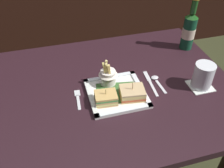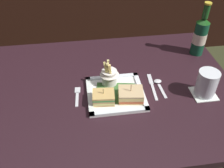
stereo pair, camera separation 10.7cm
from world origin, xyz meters
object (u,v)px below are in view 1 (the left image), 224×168
Objects in this scene: sandwich_half_left at (106,98)px; fork at (78,98)px; square_plate at (116,93)px; fries_cup at (108,75)px; knife at (150,82)px; beer_bottle at (189,30)px; spoon at (156,80)px; sandwich_half_right at (132,93)px; water_glass at (203,77)px; dining_table at (108,113)px.

fork is (-0.11, 0.06, -0.03)m from sandwich_half_left.
square_plate is 0.07m from sandwich_half_left.
fries_cup reaches higher than knife.
square_plate is 1.34× the size of knife.
beer_bottle reaches higher than spoon.
fork is at bearing -176.79° from spoon.
sandwich_half_right is at bearing -145.57° from knife.
sandwich_half_left is 0.24m from knife.
water_glass is at bearing -16.65° from fries_cup.
fries_cup is at bearing 70.56° from dining_table.
fries_cup is (0.04, 0.11, 0.03)m from sandwich_half_left.
sandwich_half_right is 0.14m from fries_cup.
sandwich_half_left is 0.53× the size of knife.
sandwich_half_right reaches higher than square_plate.
water_glass is at bearing -14.15° from dining_table.
beer_bottle is 0.36m from spoon.
sandwich_half_left is at bearing -30.21° from fork.
beer_bottle is at bearing 37.26° from knife.
knife is (0.19, -0.03, -0.06)m from fries_cup.
sandwich_half_left is at bearing -109.21° from fries_cup.
water_glass is 0.90× the size of spoon.
fork is 0.33m from knife.
water_glass reaches higher than sandwich_half_right.
square_plate is at bearing -150.64° from beer_bottle.
knife is at bearing 19.12° from sandwich_half_left.
spoon is at bearing 29.44° from sandwich_half_right.
dining_table is 9.11× the size of spoon.
knife is at bearing 157.25° from water_glass.
square_plate is at bearing -167.79° from knife.
sandwich_half_left is at bearing -109.17° from dining_table.
fork is (-0.16, 0.02, -0.01)m from square_plate.
water_glass is at bearing -1.24° from sandwich_half_right.
water_glass reaches higher than square_plate.
water_glass is 0.63× the size of knife.
knife is 1.44× the size of spoon.
fries_cup is at bearing -158.15° from beer_bottle.
sandwich_half_right is (0.08, -0.09, 0.19)m from dining_table.
sandwich_half_right is at bearing -0.00° from sandwich_half_left.
square_plate is at bearing 143.35° from sandwich_half_right.
sandwich_half_right is 0.23m from fork.
square_plate is 0.21m from spoon.
square_plate is 0.09m from fries_cup.
dining_table is 9.90× the size of fries_cup.
square_plate is 0.16m from fork.
sandwich_half_right reaches higher than dining_table.
sandwich_half_left is at bearing 179.08° from water_glass.
water_glass is at bearing -106.82° from beer_bottle.
square_plate is at bearing -75.66° from fries_cup.
fries_cup is 0.53m from beer_bottle.
dining_table is 0.22m from fork.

